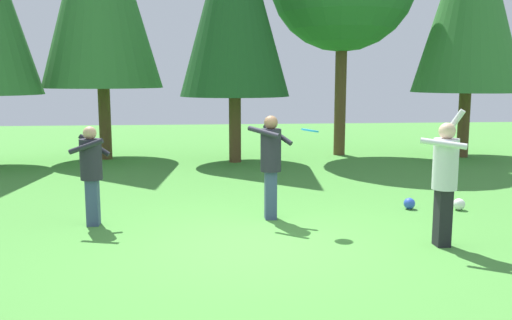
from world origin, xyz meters
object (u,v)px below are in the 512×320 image
at_px(person_bystander, 91,168).
at_px(frisbee, 310,130).
at_px(ball_blue, 409,203).
at_px(person_thrower, 445,173).
at_px(person_catcher, 271,158).
at_px(ball_white, 459,204).

height_order(person_bystander, frisbee, person_bystander).
xyz_separation_m(person_bystander, ball_blue, (5.41, 0.55, -0.83)).
relative_size(person_thrower, person_bystander, 1.21).
bearing_deg(person_thrower, person_catcher, -1.61).
bearing_deg(person_catcher, person_thrower, 4.46).
bearing_deg(frisbee, person_bystander, 173.66).
bearing_deg(ball_white, frisbee, -165.04).
relative_size(ball_blue, ball_white, 0.97).
distance_m(person_thrower, person_bystander, 5.29).
relative_size(frisbee, ball_white, 1.58).
xyz_separation_m(person_catcher, ball_blue, (2.56, 0.43, -0.92)).
bearing_deg(person_bystander, person_thrower, -10.96).
bearing_deg(person_catcher, person_bystander, -135.67).
bearing_deg(ball_white, person_bystander, -176.48).
bearing_deg(ball_blue, person_catcher, -170.43).
distance_m(person_thrower, ball_blue, 2.34).
height_order(person_thrower, person_bystander, person_thrower).
bearing_deg(ball_white, person_thrower, -121.62).
distance_m(person_bystander, frisbee, 3.47).
distance_m(ball_blue, ball_white, 0.86).
bearing_deg(person_thrower, person_bystander, 18.64).
distance_m(person_bystander, ball_blue, 5.50).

